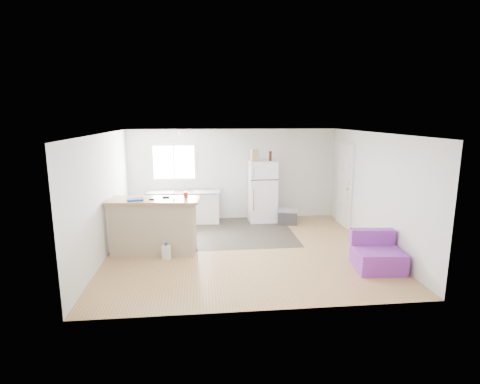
{
  "coord_description": "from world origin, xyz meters",
  "views": [
    {
      "loc": [
        -0.85,
        -7.34,
        2.73
      ],
      "look_at": [
        -0.01,
        0.7,
        1.08
      ],
      "focal_mm": 28.0,
      "sensor_mm": 36.0,
      "label": 1
    }
  ],
  "objects_px": {
    "cooler": "(288,216)",
    "cardboard_box": "(254,155)",
    "refrigerator": "(262,191)",
    "purple_seat": "(377,256)",
    "bottle_right": "(270,156)",
    "bottle_left": "(270,156)",
    "mop": "(173,243)",
    "cleaner_jug": "(166,252)",
    "blue_tray": "(135,199)",
    "red_cup": "(186,195)",
    "kitchen_cabinets": "(184,207)",
    "peninsula": "(154,226)"
  },
  "relations": [
    {
      "from": "red_cup",
      "to": "cardboard_box",
      "type": "distance_m",
      "value": 2.67
    },
    {
      "from": "cleaner_jug",
      "to": "cardboard_box",
      "type": "xyz_separation_m",
      "value": [
        2.07,
        2.46,
        1.61
      ]
    },
    {
      "from": "kitchen_cabinets",
      "to": "cardboard_box",
      "type": "xyz_separation_m",
      "value": [
        1.81,
        -0.11,
        1.33
      ]
    },
    {
      "from": "kitchen_cabinets",
      "to": "cleaner_jug",
      "type": "xyz_separation_m",
      "value": [
        -0.26,
        -2.57,
        -0.28
      ]
    },
    {
      "from": "peninsula",
      "to": "bottle_right",
      "type": "relative_size",
      "value": 7.49
    },
    {
      "from": "peninsula",
      "to": "cardboard_box",
      "type": "relative_size",
      "value": 6.24
    },
    {
      "from": "refrigerator",
      "to": "bottle_left",
      "type": "distance_m",
      "value": 0.95
    },
    {
      "from": "mop",
      "to": "blue_tray",
      "type": "relative_size",
      "value": 3.84
    },
    {
      "from": "kitchen_cabinets",
      "to": "blue_tray",
      "type": "height_order",
      "value": "blue_tray"
    },
    {
      "from": "cooler",
      "to": "refrigerator",
      "type": "bearing_deg",
      "value": 162.57
    },
    {
      "from": "refrigerator",
      "to": "cooler",
      "type": "xyz_separation_m",
      "value": [
        0.6,
        -0.37,
        -0.6
      ]
    },
    {
      "from": "cardboard_box",
      "to": "bottle_left",
      "type": "relative_size",
      "value": 1.2
    },
    {
      "from": "refrigerator",
      "to": "cleaner_jug",
      "type": "height_order",
      "value": "refrigerator"
    },
    {
      "from": "bottle_left",
      "to": "mop",
      "type": "bearing_deg",
      "value": -137.79
    },
    {
      "from": "cooler",
      "to": "purple_seat",
      "type": "distance_m",
      "value": 3.14
    },
    {
      "from": "peninsula",
      "to": "cardboard_box",
      "type": "bearing_deg",
      "value": 46.95
    },
    {
      "from": "cleaner_jug",
      "to": "bottle_right",
      "type": "distance_m",
      "value": 3.88
    },
    {
      "from": "cooler",
      "to": "mop",
      "type": "xyz_separation_m",
      "value": [
        -2.79,
        -1.85,
        0.03
      ]
    },
    {
      "from": "mop",
      "to": "bottle_right",
      "type": "bearing_deg",
      "value": 50.19
    },
    {
      "from": "kitchen_cabinets",
      "to": "red_cup",
      "type": "bearing_deg",
      "value": -83.35
    },
    {
      "from": "peninsula",
      "to": "bottle_right",
      "type": "xyz_separation_m",
      "value": [
        2.76,
        2.1,
        1.16
      ]
    },
    {
      "from": "cooler",
      "to": "bottle_left",
      "type": "xyz_separation_m",
      "value": [
        -0.42,
        0.31,
        1.53
      ]
    },
    {
      "from": "purple_seat",
      "to": "bottle_left",
      "type": "bearing_deg",
      "value": 118.11
    },
    {
      "from": "kitchen_cabinets",
      "to": "cardboard_box",
      "type": "distance_m",
      "value": 2.25
    },
    {
      "from": "peninsula",
      "to": "cooler",
      "type": "distance_m",
      "value": 3.62
    },
    {
      "from": "cooler",
      "to": "cleaner_jug",
      "type": "relative_size",
      "value": 1.78
    },
    {
      "from": "kitchen_cabinets",
      "to": "mop",
      "type": "height_order",
      "value": "mop"
    },
    {
      "from": "refrigerator",
      "to": "cardboard_box",
      "type": "relative_size",
      "value": 5.34
    },
    {
      "from": "cooler",
      "to": "cardboard_box",
      "type": "bearing_deg",
      "value": 172.97
    },
    {
      "from": "cleaner_jug",
      "to": "mop",
      "type": "bearing_deg",
      "value": 89.61
    },
    {
      "from": "kitchen_cabinets",
      "to": "refrigerator",
      "type": "height_order",
      "value": "refrigerator"
    },
    {
      "from": "refrigerator",
      "to": "purple_seat",
      "type": "xyz_separation_m",
      "value": [
        1.56,
        -3.36,
        -0.56
      ]
    },
    {
      "from": "bottle_left",
      "to": "peninsula",
      "type": "bearing_deg",
      "value": -143.52
    },
    {
      "from": "purple_seat",
      "to": "bottle_right",
      "type": "relative_size",
      "value": 3.52
    },
    {
      "from": "purple_seat",
      "to": "cardboard_box",
      "type": "relative_size",
      "value": 2.94
    },
    {
      "from": "peninsula",
      "to": "cleaner_jug",
      "type": "bearing_deg",
      "value": -51.25
    },
    {
      "from": "purple_seat",
      "to": "cleaner_jug",
      "type": "xyz_separation_m",
      "value": [
        -3.85,
        0.85,
        -0.1
      ]
    },
    {
      "from": "red_cup",
      "to": "bottle_right",
      "type": "xyz_separation_m",
      "value": [
        2.11,
        2.05,
        0.55
      ]
    },
    {
      "from": "kitchen_cabinets",
      "to": "cooler",
      "type": "relative_size",
      "value": 3.18
    },
    {
      "from": "bottle_left",
      "to": "cooler",
      "type": "bearing_deg",
      "value": -36.36
    },
    {
      "from": "refrigerator",
      "to": "red_cup",
      "type": "distance_m",
      "value": 2.82
    },
    {
      "from": "refrigerator",
      "to": "bottle_right",
      "type": "bearing_deg",
      "value": 0.9
    },
    {
      "from": "peninsula",
      "to": "red_cup",
      "type": "bearing_deg",
      "value": 9.87
    },
    {
      "from": "cardboard_box",
      "to": "bottle_left",
      "type": "height_order",
      "value": "cardboard_box"
    },
    {
      "from": "purple_seat",
      "to": "bottle_left",
      "type": "height_order",
      "value": "bottle_left"
    },
    {
      "from": "cardboard_box",
      "to": "bottle_right",
      "type": "height_order",
      "value": "cardboard_box"
    },
    {
      "from": "blue_tray",
      "to": "bottle_right",
      "type": "distance_m",
      "value": 3.83
    },
    {
      "from": "mop",
      "to": "blue_tray",
      "type": "height_order",
      "value": "blue_tray"
    },
    {
      "from": "kitchen_cabinets",
      "to": "cleaner_jug",
      "type": "height_order",
      "value": "kitchen_cabinets"
    },
    {
      "from": "purple_seat",
      "to": "red_cup",
      "type": "xyz_separation_m",
      "value": [
        -3.46,
        1.31,
        0.93
      ]
    }
  ]
}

